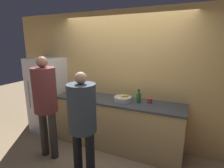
{
  "coord_description": "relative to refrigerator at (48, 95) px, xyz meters",
  "views": [
    {
      "loc": [
        1.2,
        -2.51,
        1.99
      ],
      "look_at": [
        0.0,
        0.14,
        1.31
      ],
      "focal_mm": 28.0,
      "sensor_mm": 36.0,
      "label": 1
    }
  ],
  "objects": [
    {
      "name": "counter",
      "position": [
        1.67,
        0.03,
        -0.36
      ],
      "size": [
        2.48,
        0.65,
        0.96
      ],
      "color": "tan",
      "rests_on": "ground_plane"
    },
    {
      "name": "refrigerator",
      "position": [
        0.0,
        0.0,
        0.0
      ],
      "size": [
        0.67,
        0.67,
        1.68
      ],
      "color": "white",
      "rests_on": "ground_plane"
    },
    {
      "name": "person_center",
      "position": [
        1.56,
        -0.95,
        0.15
      ],
      "size": [
        0.4,
        0.4,
        1.62
      ],
      "color": "black",
      "rests_on": "ground_plane"
    },
    {
      "name": "wall_back",
      "position": [
        1.67,
        0.34,
        0.46
      ],
      "size": [
        5.2,
        0.06,
        2.6
      ],
      "color": "#E0B266",
      "rests_on": "ground_plane"
    },
    {
      "name": "fruit_bowl",
      "position": [
        1.81,
        -0.0,
        0.16
      ],
      "size": [
        0.32,
        0.32,
        0.12
      ],
      "color": "beige",
      "rests_on": "counter"
    },
    {
      "name": "ground_plane",
      "position": [
        1.67,
        -0.33,
        -0.84
      ],
      "size": [
        14.0,
        14.0,
        0.0
      ],
      "primitive_type": "plane",
      "color": "#9E8460"
    },
    {
      "name": "bottle_amber",
      "position": [
        0.9,
        -0.11,
        0.19
      ],
      "size": [
        0.06,
        0.06,
        0.19
      ],
      "color": "brown",
      "rests_on": "counter"
    },
    {
      "name": "person_left",
      "position": [
        0.71,
        -0.76,
        0.25
      ],
      "size": [
        0.39,
        0.39,
        1.79
      ],
      "color": "#38332D",
      "rests_on": "ground_plane"
    },
    {
      "name": "cup_red",
      "position": [
        2.27,
        0.11,
        0.16
      ],
      "size": [
        0.09,
        0.09,
        0.08
      ],
      "color": "#A33D33",
      "rests_on": "counter"
    },
    {
      "name": "bottle_green",
      "position": [
        2.09,
        0.03,
        0.21
      ],
      "size": [
        0.08,
        0.08,
        0.25
      ],
      "color": "#236033",
      "rests_on": "counter"
    },
    {
      "name": "utensil_crock",
      "position": [
        0.62,
        0.26,
        0.18
      ],
      "size": [
        0.1,
        0.1,
        0.26
      ],
      "color": "#ADA393",
      "rests_on": "counter"
    }
  ]
}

